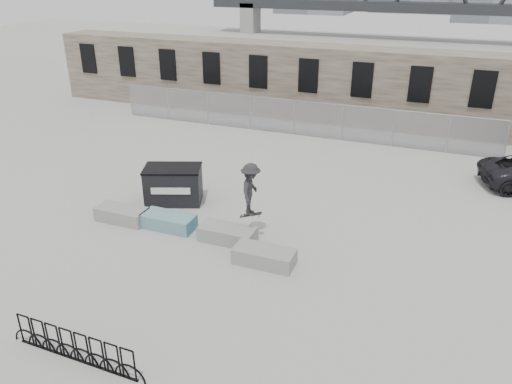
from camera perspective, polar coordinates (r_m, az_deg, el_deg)
ground at (r=18.39m, az=-7.48°, el=-4.77°), size 120.00×120.00×0.00m
stone_wall at (r=31.91m, az=6.59°, el=12.34°), size 36.00×2.58×4.50m
chainlink_fence at (r=28.71m, az=4.45°, el=8.53°), size 22.06×0.06×2.02m
planter_far_left at (r=19.69m, az=-15.05°, el=-2.42°), size 2.00×0.90×0.54m
planter_center_left at (r=18.80m, az=-9.99°, el=-3.26°), size 2.00×0.90×0.54m
planter_center_right at (r=17.70m, az=-3.30°, el=-4.77°), size 2.00×0.90×0.54m
planter_offset at (r=16.41m, az=0.94°, el=-7.30°), size 2.00×0.90×0.54m
dumpster at (r=20.63m, az=-9.42°, el=0.85°), size 2.63×2.12×1.51m
bike_rack at (r=13.52m, az=-20.00°, el=-16.28°), size 4.04×0.13×0.90m
truss_bridge at (r=69.09m, az=24.46°, el=18.59°), size 70.00×3.00×9.80m
skateboarder at (r=17.25m, az=-0.60°, el=0.28°), size 0.89×1.32×2.06m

